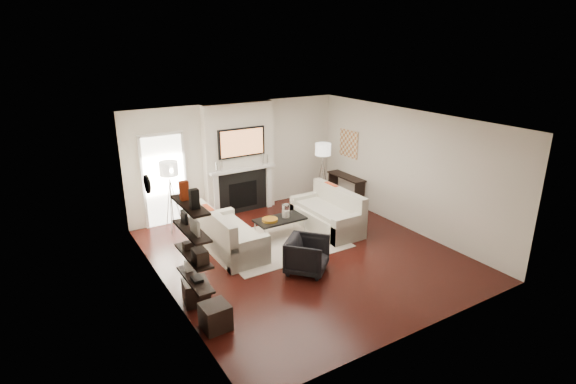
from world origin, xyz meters
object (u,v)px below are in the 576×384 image
lamp_right_shade (323,149)px  ottoman_near (196,292)px  coffee_table (280,219)px  armchair (307,254)px  loveseat_left_base (231,242)px  loveseat_right_base (326,220)px  lamp_left_shade (169,168)px

lamp_right_shade → ottoman_near: bearing=-148.5°
coffee_table → lamp_right_shade: (2.02, 1.25, 1.05)m
armchair → ottoman_near: armchair is taller
loveseat_left_base → armchair: bearing=-60.1°
loveseat_right_base → armchair: (-1.47, -1.41, 0.16)m
coffee_table → ottoman_near: bearing=-148.6°
loveseat_right_base → coffee_table: size_ratio=1.64×
loveseat_left_base → lamp_right_shade: bearing=22.9°
armchair → ottoman_near: 2.14m
lamp_left_shade → loveseat_left_base: bearing=-68.7°
lamp_right_shade → ottoman_near: (-4.52, -2.78, -1.25)m
armchair → loveseat_left_base: bearing=78.4°
loveseat_left_base → ottoman_near: loveseat_left_base is taller
loveseat_left_base → armchair: size_ratio=2.45×
armchair → ottoman_near: bearing=136.2°
loveseat_right_base → ottoman_near: bearing=-159.9°
loveseat_left_base → coffee_table: bearing=5.7°
coffee_table → armchair: armchair is taller
loveseat_right_base → lamp_left_shade: bearing=149.3°
lamp_left_shade → lamp_right_shade: (3.90, -0.32, 0.00)m
loveseat_right_base → ottoman_near: (-3.61, -1.32, -0.01)m
loveseat_left_base → coffee_table: 1.24m
coffee_table → lamp_left_shade: bearing=140.2°
loveseat_left_base → lamp_left_shade: size_ratio=4.50×
loveseat_left_base → ottoman_near: (-1.28, -1.40, -0.01)m
loveseat_left_base → armchair: (0.86, -1.49, 0.16)m
coffee_table → loveseat_right_base: bearing=-10.5°
loveseat_left_base → loveseat_right_base: 2.33m
loveseat_right_base → lamp_left_shade: 3.69m
lamp_left_shade → ottoman_near: (-0.62, -3.09, -1.25)m
loveseat_left_base → ottoman_near: size_ratio=4.50×
loveseat_right_base → lamp_left_shade: size_ratio=4.50×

